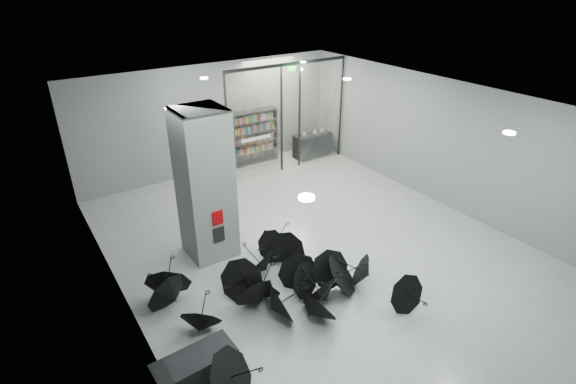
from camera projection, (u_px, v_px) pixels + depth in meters
room at (333, 159)px, 10.45m from camera, size 14.00×14.02×4.01m
column at (205, 185)px, 11.07m from camera, size 1.20×1.20×4.00m
fire_cabinet at (218, 218)px, 10.91m from camera, size 0.28×0.04×0.38m
info_panel at (219, 235)px, 11.13m from camera, size 0.30×0.03×0.42m
exit_sign at (292, 69)px, 15.13m from camera, size 0.30×0.06×0.15m
glass_partition at (288, 114)px, 16.01m from camera, size 5.06×0.08×4.00m
bench at (195, 367)px, 8.17m from camera, size 1.56×0.72×0.49m
bookshelf at (254, 137)px, 17.07m from camera, size 1.93×0.42×2.11m
shop_counter at (312, 145)px, 17.93m from camera, size 1.57×0.64×0.94m
umbrella_cluster at (276, 291)px, 10.02m from camera, size 5.64×4.59×1.31m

